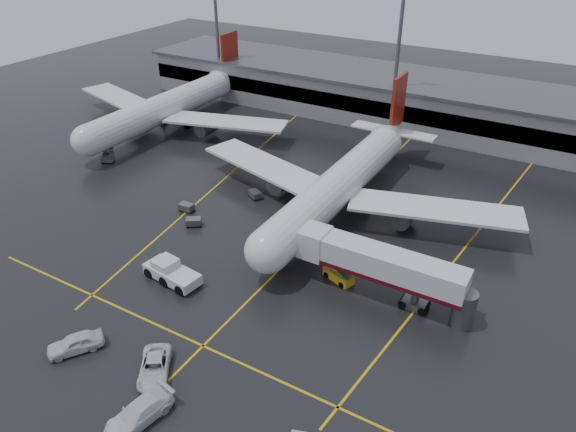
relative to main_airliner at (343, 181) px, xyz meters
The scene contains 21 objects.
ground 10.57m from the main_airliner, 90.00° to the right, with size 220.00×220.00×0.00m, color black.
apron_line_centre 10.57m from the main_airliner, 90.00° to the right, with size 0.25×90.00×0.02m, color gold.
apron_line_stop 31.98m from the main_airliner, 90.00° to the right, with size 60.00×0.25×0.02m, color gold.
apron_line_left 20.44m from the main_airliner, behind, with size 0.25×70.00×0.02m, color gold.
apron_line_right 18.49m from the main_airliner, ahead, with size 0.25×70.00×0.02m, color gold.
terminal 38.23m from the main_airliner, 90.00° to the left, with size 122.00×19.00×8.60m.
light_mast_left 56.34m from the main_airliner, 144.33° to the left, with size 3.00×1.20×25.45m.
light_mast_mid 34.26m from the main_airliner, 98.80° to the left, with size 3.00×1.20×25.45m.
main_airliner is the anchor object (origin of this frame).
second_airliner 43.68m from the main_airliner, 164.05° to the left, with size 48.80×45.60×14.10m.
jet_bridge 19.68m from the main_airliner, 52.90° to the right, with size 19.90×3.40×6.05m.
pushback_tractor 27.06m from the main_airliner, 111.25° to the right, with size 7.34×3.83×2.51m.
belt_loader 17.21m from the main_airliner, 65.92° to the right, with size 4.02×2.74×2.35m.
service_van_a 36.90m from the main_airliner, 92.48° to the right, with size 2.64×5.71×1.59m, color silver.
service_van_b 41.38m from the main_airliner, 88.82° to the right, with size 2.52×6.21×1.80m, color white.
service_van_d 39.79m from the main_airliner, 105.01° to the right, with size 2.11×5.26×1.79m, color silver.
baggage_cart_a 21.16m from the main_airliner, 136.25° to the right, with size 2.38×2.21×1.12m.
baggage_cart_b 22.22m from the main_airliner, 147.37° to the right, with size 2.06×1.40×1.12m.
baggage_cart_c 13.29m from the main_airliner, 162.85° to the right, with size 2.37×2.08×1.12m.
baggage_cart_d 45.44m from the main_airliner, behind, with size 2.36×2.02×1.12m.
baggage_cart_e 40.79m from the main_airliner, behind, with size 2.33×1.93×1.12m.
Camera 1 is at (26.55, -50.95, 37.63)m, focal length 33.20 mm.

